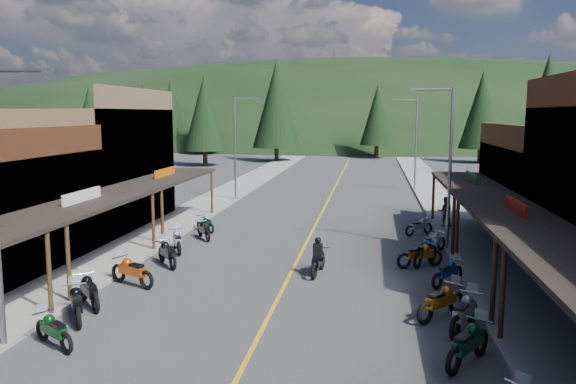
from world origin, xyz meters
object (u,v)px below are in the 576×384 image
at_px(pine_7, 171,111).
at_px(bike_west_5, 53,329).
at_px(streetlight_3, 414,140).
at_px(bike_west_12, 205,223).
at_px(bike_west_8, 132,270).
at_px(pine_9, 565,117).
at_px(bike_east_11, 433,241).
at_px(pine_5, 576,105).
at_px(pine_10, 204,113).
at_px(bike_east_10, 425,251).
at_px(bike_east_7, 441,300).
at_px(bike_east_6, 464,311).
at_px(pine_0, 90,115).
at_px(bike_east_5, 468,342).
at_px(bike_west_9, 167,252).
at_px(pine_11, 546,109).
at_px(shop_east_3, 569,194).
at_px(bike_west_7, 89,289).
at_px(pine_1, 205,110).
at_px(bike_west_11, 204,229).
at_px(pine_3, 377,115).
at_px(bike_east_12, 419,226).
at_px(pine_8, 144,120).
at_px(rider_on_bike, 318,259).
at_px(bike_west_6, 76,302).
at_px(bike_east_9, 420,254).
at_px(pine_2, 276,104).
at_px(pedestrian_east_b, 445,212).
at_px(bike_east_8, 448,271).
at_px(bike_west_10, 177,240).
at_px(streetlight_1, 237,144).

xyz_separation_m(pine_7, bike_west_5, (26.28, -81.71, -6.66)).
relative_size(streetlight_3, bike_west_12, 4.25).
bearing_deg(bike_west_5, bike_west_8, 34.69).
relative_size(pine_9, bike_east_11, 5.23).
xyz_separation_m(pine_5, pine_10, (-52.00, -22.00, -1.21)).
distance_m(streetlight_3, bike_east_10, 25.20).
xyz_separation_m(pine_10, bike_east_7, (23.69, -51.68, -6.12)).
relative_size(bike_west_12, bike_east_6, 0.81).
xyz_separation_m(pine_0, pine_7, (8.00, 14.00, 0.75)).
xyz_separation_m(pine_5, bike_east_5, (-28.01, -77.12, -7.32)).
relative_size(bike_west_9, bike_east_6, 0.96).
distance_m(pine_11, bike_east_6, 43.43).
relative_size(shop_east_3, bike_west_7, 4.89).
distance_m(pine_1, pine_10, 20.89).
relative_size(bike_west_11, bike_west_12, 1.04).
height_order(pine_3, bike_east_6, pine_3).
relative_size(pine_1, bike_west_11, 6.40).
bearing_deg(bike_east_12, pine_7, 172.34).
bearing_deg(bike_west_7, pine_8, 68.31).
xyz_separation_m(pine_9, pine_11, (-4.00, -7.00, 0.81)).
bearing_deg(pine_7, bike_east_12, -59.51).
distance_m(bike_west_7, rider_on_bike, 9.18).
relative_size(pine_9, bike_west_6, 4.79).
distance_m(pine_10, bike_east_11, 49.45).
distance_m(bike_east_5, bike_east_6, 2.46).
bearing_deg(pine_8, bike_west_8, -68.02).
relative_size(pine_3, bike_west_9, 4.91).
height_order(bike_west_9, bike_east_9, bike_west_9).
bearing_deg(pine_2, bike_west_7, -86.61).
bearing_deg(pine_9, bike_west_7, -122.76).
bearing_deg(bike_east_11, pine_7, 157.62).
xyz_separation_m(bike_west_7, pedestrian_east_b, (14.08, 15.72, 0.40)).
bearing_deg(bike_west_5, bike_east_8, -24.70).
relative_size(bike_east_12, pedestrian_east_b, 1.07).
distance_m(pine_1, bike_west_11, 64.44).
distance_m(pine_0, bike_east_9, 73.45).
bearing_deg(bike_west_10, pine_8, 89.00).
bearing_deg(bike_east_9, bike_east_7, -24.14).
xyz_separation_m(bike_east_8, rider_on_bike, (-5.21, 0.78, 0.09)).
relative_size(bike_east_9, bike_east_11, 1.05).
relative_size(streetlight_3, pine_11, 0.65).
relative_size(bike_east_9, rider_on_bike, 0.96).
bearing_deg(bike_west_5, pedestrian_east_b, -2.45).
bearing_deg(pine_5, pine_8, -150.26).
relative_size(bike_west_5, bike_west_9, 0.90).
xyz_separation_m(pine_3, bike_east_8, (2.38, -63.91, -5.90)).
xyz_separation_m(streetlight_3, bike_west_12, (-13.04, -19.46, -3.92)).
height_order(pine_0, bike_west_9, pine_0).
bearing_deg(pine_11, streetlight_1, -149.30).
xyz_separation_m(shop_east_3, bike_east_6, (-7.49, -13.98, -1.87)).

